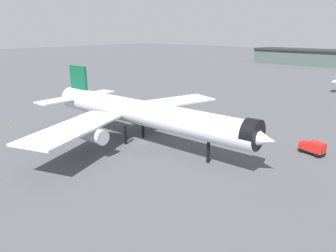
% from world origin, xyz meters
% --- Properties ---
extents(ground, '(900.00, 900.00, 0.00)m').
position_xyz_m(ground, '(0.00, 0.00, 0.00)').
color(ground, '#4C4F54').
extents(airliner_near_gate, '(65.86, 60.22, 17.23)m').
position_xyz_m(airliner_near_gate, '(0.35, 0.01, 7.59)').
color(airliner_near_gate, silver).
rests_on(airliner_near_gate, ground).
extents(service_truck_front, '(5.90, 3.68, 3.00)m').
position_xyz_m(service_truck_front, '(34.56, 20.00, 1.59)').
color(service_truck_front, black).
rests_on(service_truck_front, ground).
extents(traffic_cone_near_nose, '(0.48, 0.48, 0.60)m').
position_xyz_m(traffic_cone_near_nose, '(-36.64, -15.67, 0.30)').
color(traffic_cone_near_nose, '#F2600C').
rests_on(traffic_cone_near_nose, ground).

